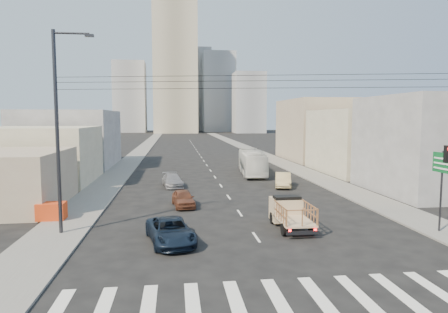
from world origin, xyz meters
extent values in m
plane|color=black|center=(0.00, 0.00, 0.00)|extent=(420.00, 420.00, 0.00)
cube|color=slate|center=(-11.75, 70.00, 0.06)|extent=(3.50, 180.00, 0.12)
cube|color=slate|center=(11.75, 70.00, 0.06)|extent=(3.50, 180.00, 0.12)
cube|color=silver|center=(-9.00, -6.00, 0.01)|extent=(0.55, 3.80, 0.01)
cube|color=silver|center=(-7.36, -6.00, 0.01)|extent=(0.55, 3.80, 0.01)
cube|color=silver|center=(-5.72, -6.00, 0.01)|extent=(0.55, 3.80, 0.01)
cube|color=silver|center=(-4.08, -6.00, 0.01)|extent=(0.55, 3.80, 0.01)
cube|color=silver|center=(-2.44, -6.00, 0.01)|extent=(0.55, 3.80, 0.01)
cube|color=silver|center=(-0.80, -6.00, 0.01)|extent=(0.55, 3.80, 0.01)
cube|color=silver|center=(0.84, -6.00, 0.01)|extent=(0.55, 3.80, 0.01)
cube|color=silver|center=(2.48, -6.00, 0.01)|extent=(0.55, 3.80, 0.01)
cube|color=silver|center=(4.12, -6.00, 0.01)|extent=(0.55, 3.80, 0.01)
cube|color=silver|center=(5.76, -6.00, 0.01)|extent=(0.55, 3.80, 0.01)
cube|color=silver|center=(0.00, 2.00, 0.01)|extent=(0.15, 2.00, 0.01)
cube|color=silver|center=(0.00, 8.00, 0.01)|extent=(0.15, 2.00, 0.01)
cube|color=silver|center=(0.00, 14.00, 0.01)|extent=(0.15, 2.00, 0.01)
cube|color=silver|center=(0.00, 20.00, 0.01)|extent=(0.15, 2.00, 0.01)
cube|color=silver|center=(0.00, 26.00, 0.01)|extent=(0.15, 2.00, 0.01)
cube|color=silver|center=(0.00, 32.00, 0.01)|extent=(0.15, 2.00, 0.01)
cube|color=silver|center=(0.00, 38.00, 0.01)|extent=(0.15, 2.00, 0.01)
cube|color=silver|center=(0.00, 44.00, 0.01)|extent=(0.15, 2.00, 0.01)
cube|color=silver|center=(0.00, 50.00, 0.01)|extent=(0.15, 2.00, 0.01)
cube|color=silver|center=(0.00, 56.00, 0.01)|extent=(0.15, 2.00, 0.01)
cube|color=silver|center=(0.00, 62.00, 0.01)|extent=(0.15, 2.00, 0.01)
cube|color=silver|center=(0.00, 68.00, 0.01)|extent=(0.15, 2.00, 0.01)
cube|color=silver|center=(0.00, 74.00, 0.01)|extent=(0.15, 2.00, 0.01)
cube|color=silver|center=(0.00, 80.00, 0.01)|extent=(0.15, 2.00, 0.01)
cube|color=silver|center=(0.00, 86.00, 0.01)|extent=(0.15, 2.00, 0.01)
cube|color=silver|center=(0.00, 92.00, 0.01)|extent=(0.15, 2.00, 0.01)
cube|color=silver|center=(0.00, 98.00, 0.01)|extent=(0.15, 2.00, 0.01)
cube|color=silver|center=(0.00, 104.00, 0.01)|extent=(0.15, 2.00, 0.01)
cube|color=tan|center=(2.54, 2.77, 0.70)|extent=(1.90, 3.00, 0.12)
cube|color=tan|center=(2.54, 4.77, 0.95)|extent=(1.90, 1.60, 1.50)
cube|color=black|center=(2.54, 4.52, 1.55)|extent=(1.70, 0.90, 0.70)
cube|color=#2D2D33|center=(2.54, 1.22, 0.40)|extent=(1.90, 0.12, 0.22)
cube|color=#FF0C0C|center=(1.79, 1.22, 0.55)|extent=(0.15, 0.05, 0.12)
cube|color=#FF0C0C|center=(3.29, 1.22, 0.55)|extent=(0.15, 0.05, 0.12)
cylinder|color=black|center=(1.69, 4.87, 0.38)|extent=(0.25, 0.76, 0.76)
cylinder|color=black|center=(3.39, 4.87, 0.38)|extent=(0.25, 0.76, 0.76)
cylinder|color=black|center=(1.69, 2.07, 0.38)|extent=(0.25, 0.76, 0.76)
cylinder|color=black|center=(3.39, 2.07, 0.38)|extent=(0.25, 0.76, 0.76)
imported|color=black|center=(-4.97, 1.56, 0.67)|extent=(3.16, 5.20, 1.35)
imported|color=silver|center=(4.80, 27.82, 1.51)|extent=(3.44, 10.99, 3.01)
imported|color=brown|center=(-4.06, 10.71, 0.65)|extent=(2.00, 3.99, 1.31)
imported|color=tan|center=(6.16, 18.49, 0.72)|extent=(2.55, 4.59, 1.43)
imported|color=gray|center=(-4.94, 20.04, 0.64)|extent=(2.41, 4.64, 1.29)
cube|color=black|center=(7.80, -3.50, 5.30)|extent=(0.28, 0.22, 0.80)
cylinder|color=#2D2D33|center=(11.20, 1.50, 2.50)|extent=(0.12, 0.12, 5.00)
cube|color=#0C5926|center=(11.15, 1.50, 4.30)|extent=(0.08, 1.60, 1.20)
cube|color=white|center=(11.09, 1.50, 4.55)|extent=(0.02, 1.30, 0.10)
cube|color=white|center=(11.09, 1.50, 4.25)|extent=(0.02, 1.30, 0.10)
cube|color=white|center=(11.09, 1.50, 3.95)|extent=(0.02, 1.30, 0.10)
cylinder|color=#2D2D33|center=(-11.50, 4.00, 6.00)|extent=(0.22, 0.22, 12.00)
cylinder|color=#2D2D33|center=(-10.50, 4.00, 11.80)|extent=(2.00, 0.12, 0.12)
cube|color=#2D2D33|center=(-9.50, 4.00, 11.70)|extent=(0.50, 0.25, 0.15)
cylinder|color=black|center=(0.00, 1.50, 9.30)|extent=(23.01, 5.02, 0.02)
cylinder|color=black|center=(0.00, 1.50, 9.00)|extent=(23.01, 5.02, 0.02)
cylinder|color=black|center=(0.00, 1.50, 8.60)|extent=(23.01, 5.02, 0.02)
cube|color=red|center=(-13.00, 7.32, 0.31)|extent=(1.80, 1.20, 0.38)
cube|color=red|center=(-13.00, 7.32, 0.69)|extent=(1.80, 1.20, 0.38)
cube|color=red|center=(-13.00, 7.32, 1.07)|extent=(1.80, 1.20, 0.38)
cube|color=gray|center=(19.00, 14.00, 4.50)|extent=(10.00, 12.00, 9.00)
cube|color=#B2AC8F|center=(19.50, 28.00, 4.00)|extent=(11.00, 14.00, 8.00)
cube|color=tan|center=(20.00, 44.00, 5.00)|extent=(12.00, 16.00, 10.00)
cube|color=tan|center=(-18.00, 12.00, 2.20)|extent=(9.00, 10.00, 4.40)
cube|color=#B2AC8F|center=(-19.00, 24.00, 3.00)|extent=(11.00, 12.00, 6.00)
cube|color=gray|center=(-19.50, 39.00, 4.00)|extent=(12.00, 16.00, 8.00)
cube|color=#9F957B|center=(-4.00, 170.00, 30.00)|extent=(20.00, 20.00, 60.00)
cube|color=gray|center=(18.00, 185.00, 20.00)|extent=(16.00, 16.00, 40.00)
cube|color=gray|center=(-26.00, 180.00, 17.00)|extent=(15.00, 15.00, 34.00)
cube|color=gray|center=(6.00, 200.00, 22.00)|extent=(18.00, 18.00, 44.00)
cube|color=gray|center=(30.00, 165.00, 14.00)|extent=(14.00, 14.00, 28.00)
camera|label=1|loc=(-4.68, -20.37, 6.96)|focal=32.00mm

